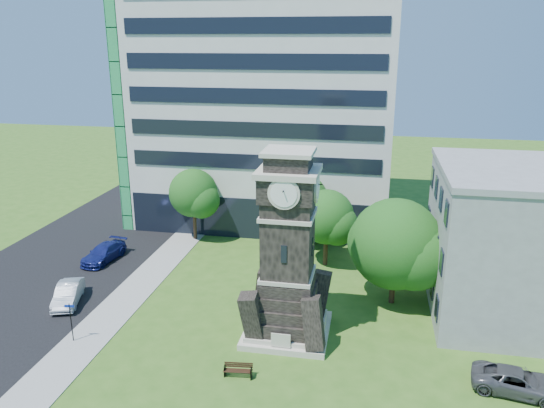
% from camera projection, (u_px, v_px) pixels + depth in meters
% --- Properties ---
extents(ground, '(160.00, 160.00, 0.00)m').
position_uv_depth(ground, '(235.00, 344.00, 33.48)').
color(ground, '#335D1A').
rests_on(ground, ground).
extents(sidewalk, '(3.00, 70.00, 0.06)m').
position_uv_depth(sidewalk, '(130.00, 295.00, 39.89)').
color(sidewalk, gray).
rests_on(sidewalk, ground).
extents(street, '(14.00, 80.00, 0.02)m').
position_uv_depth(street, '(29.00, 286.00, 41.44)').
color(street, black).
rests_on(street, ground).
extents(clock_tower, '(5.40, 5.40, 12.22)m').
position_uv_depth(clock_tower, '(288.00, 259.00, 33.25)').
color(clock_tower, beige).
rests_on(clock_tower, ground).
extents(office_tall, '(26.20, 15.11, 28.60)m').
position_uv_depth(office_tall, '(267.00, 83.00, 54.09)').
color(office_tall, silver).
rests_on(office_tall, ground).
extents(car_street_mid, '(2.84, 4.66, 1.45)m').
position_uv_depth(car_street_mid, '(68.00, 294.00, 38.57)').
color(car_street_mid, '#B7BABF').
rests_on(car_street_mid, ground).
extents(car_street_north, '(2.60, 5.13, 1.43)m').
position_uv_depth(car_street_north, '(104.00, 253.00, 46.00)').
color(car_street_north, navy).
rests_on(car_street_north, ground).
extents(car_east_lot, '(5.12, 3.01, 1.34)m').
position_uv_depth(car_east_lot, '(518.00, 382.00, 28.74)').
color(car_east_lot, '#48494D').
rests_on(car_east_lot, ground).
extents(park_bench, '(1.64, 0.44, 0.85)m').
position_uv_depth(park_bench, '(238.00, 370.00, 30.17)').
color(park_bench, black).
rests_on(park_bench, ground).
extents(street_sign, '(0.64, 0.06, 2.66)m').
position_uv_depth(street_sign, '(71.00, 318.00, 33.33)').
color(street_sign, black).
rests_on(street_sign, ground).
extents(tree_nw, '(5.05, 4.59, 6.93)m').
position_uv_depth(tree_nw, '(194.00, 195.00, 49.92)').
color(tree_nw, '#332114').
rests_on(tree_nw, ground).
extents(tree_nc, '(6.17, 5.61, 6.88)m').
position_uv_depth(tree_nc, '(300.00, 204.00, 48.90)').
color(tree_nc, '#332114').
rests_on(tree_nc, ground).
extents(tree_ne, '(5.07, 4.61, 6.63)m').
position_uv_depth(tree_ne, '(327.00, 219.00, 44.17)').
color(tree_ne, '#332114').
rests_on(tree_ne, ground).
extents(tree_east, '(7.21, 6.55, 7.86)m').
position_uv_depth(tree_east, '(397.00, 246.00, 37.58)').
color(tree_east, '#332114').
rests_on(tree_east, ground).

